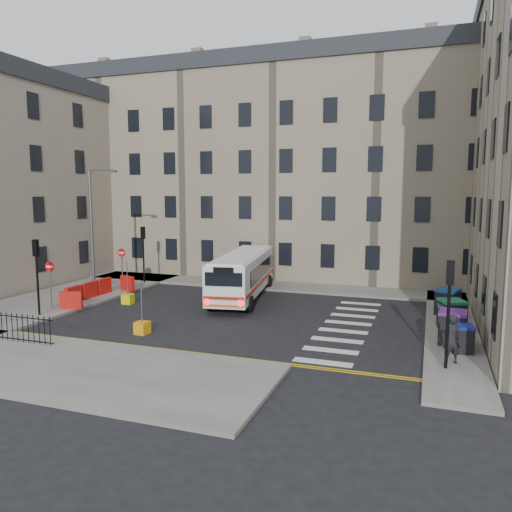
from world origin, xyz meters
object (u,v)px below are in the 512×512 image
Objects in this scene: bus at (243,273)px; wheelie_bin_e at (448,302)px; wheelie_bin_b at (453,327)px; wheelie_bin_c at (452,314)px; pedestrian at (451,339)px; bollard_yellow at (128,299)px; wheelie_bin_a at (462,338)px; bollard_chevron at (142,328)px; streetlamp at (92,229)px; wheelie_bin_d at (447,315)px.

bus reaches higher than wheelie_bin_e.
wheelie_bin_b is 0.92× the size of wheelie_bin_c.
bus is 15.23m from pedestrian.
bus is 7.29m from bollard_yellow.
bollard_yellow is (-18.63, 3.60, -0.42)m from wheelie_bin_a.
pedestrian is 13.81m from bollard_chevron.
bus is 9.35× the size of wheelie_bin_a.
wheelie_bin_b is 0.92× the size of wheelie_bin_e.
streetlamp is at bearing 139.24° from bollard_chevron.
streetlamp is 7.18× the size of wheelie_bin_a.
wheelie_bin_b reaches higher than bollard_yellow.
bollard_chevron is at bearing -109.35° from bus.
wheelie_bin_c is (0.07, 2.70, -0.03)m from wheelie_bin_b.
wheelie_bin_a reaches higher than bollard_chevron.
bollard_chevron is at bearing -162.57° from wheelie_bin_b.
wheelie_bin_e is 2.61× the size of bollard_yellow.
pedestrian is (0.02, -5.56, 0.39)m from wheelie_bin_d.
wheelie_bin_c is 1.37× the size of wheelie_bin_d.
bus is (9.64, 2.35, -2.71)m from streetlamp.
wheelie_bin_c reaches higher than bollard_yellow.
streetlamp is at bearing 156.91° from bollard_yellow.
pedestrian reaches higher than bollard_chevron.
wheelie_bin_c is 15.08m from bollard_chevron.
wheelie_bin_b is 1.26× the size of wheelie_bin_d.
bus is 17.65× the size of bollard_chevron.
wheelie_bin_b is (12.29, -6.39, -0.74)m from bus.
wheelie_bin_c is at bearing 21.63° from bollard_chevron.
pedestrian is (-0.48, -1.70, 0.40)m from wheelie_bin_a.
bus is 5.47× the size of pedestrian.
streetlamp is at bearing -154.97° from wheelie_bin_e.
wheelie_bin_b is at bearing 99.73° from wheelie_bin_a.
wheelie_bin_a is at bearing -13.01° from streetlamp.
pedestrian reaches higher than wheelie_bin_c.
bollard_yellow is at bearing 178.09° from wheelie_bin_b.
wheelie_bin_c is 2.81m from wheelie_bin_e.
bollard_chevron is at bearing -162.11° from wheelie_bin_d.
wheelie_bin_e is (-0.37, 6.61, 0.13)m from wheelie_bin_a.
bollard_yellow is (-18.26, -3.01, -0.55)m from wheelie_bin_e.
wheelie_bin_a is 0.59× the size of pedestrian.
wheelie_bin_d reaches higher than bollard_chevron.
wheelie_bin_a is 0.99× the size of wheelie_bin_d.
streetlamp reaches higher than wheelie_bin_e.
wheelie_bin_e is at bearing 96.38° from wheelie_bin_b.
bus is 9.48m from bollard_chevron.
wheelie_bin_b is 2.70m from wheelie_bin_c.
streetlamp is at bearing -39.82° from pedestrian.
streetlamp is at bearing 160.30° from wheelie_bin_a.
wheelie_bin_e reaches higher than wheelie_bin_d.
streetlamp reaches higher than wheelie_bin_b.
wheelie_bin_a is at bearing -67.72° from wheelie_bin_b.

